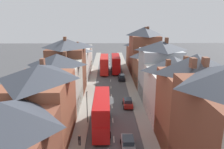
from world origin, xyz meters
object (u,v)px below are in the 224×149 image
at_px(double_decker_bus_lead, 102,112).
at_px(car_near_blue, 128,143).
at_px(double_decker_bus_far_approaching, 116,63).
at_px(car_near_silver, 128,103).
at_px(car_parked_left_a, 122,77).
at_px(double_decker_bus_mid_street, 104,64).
at_px(street_lamp, 87,105).
at_px(pedestrian_near_right, 79,139).

height_order(double_decker_bus_lead, car_near_blue, double_decker_bus_lead).
xyz_separation_m(double_decker_bus_far_approaching, car_near_blue, (0.01, -42.11, -1.96)).
bearing_deg(double_decker_bus_far_approaching, car_near_silver, -87.31).
bearing_deg(double_decker_bus_lead, car_parked_left_a, 79.74).
bearing_deg(car_parked_left_a, double_decker_bus_lead, -100.26).
relative_size(double_decker_bus_lead, car_near_silver, 2.67).
distance_m(double_decker_bus_mid_street, street_lamp, 33.48).
xyz_separation_m(double_decker_bus_lead, double_decker_bus_mid_street, (0.00, 35.26, 0.00)).
xyz_separation_m(double_decker_bus_lead, car_near_silver, (4.91, 8.46, -1.98)).
xyz_separation_m(double_decker_bus_lead, street_lamp, (-2.44, 1.88, 0.43)).
distance_m(double_decker_bus_mid_street, car_near_blue, 41.22).
bearing_deg(car_near_silver, car_parked_left_a, 90.00).
height_order(car_near_silver, street_lamp, street_lamp).
xyz_separation_m(double_decker_bus_far_approaching, car_parked_left_a, (1.31, -9.25, -1.99)).
xyz_separation_m(double_decker_bus_lead, car_near_blue, (3.61, -5.75, -1.96)).
bearing_deg(car_near_blue, double_decker_bus_mid_street, 95.03).
relative_size(double_decker_bus_far_approaching, car_parked_left_a, 2.55).
bearing_deg(double_decker_bus_far_approaching, car_near_blue, -89.99).
distance_m(double_decker_bus_lead, double_decker_bus_mid_street, 35.26).
bearing_deg(car_near_silver, pedestrian_near_right, -120.25).
bearing_deg(double_decker_bus_lead, double_decker_bus_mid_street, 90.00).
distance_m(double_decker_bus_lead, car_parked_left_a, 27.62).
relative_size(double_decker_bus_far_approaching, street_lamp, 1.96).
relative_size(car_near_silver, pedestrian_near_right, 2.52).
relative_size(double_decker_bus_mid_street, car_near_blue, 2.66).
bearing_deg(street_lamp, pedestrian_near_right, -94.12).
xyz_separation_m(double_decker_bus_far_approaching, car_near_silver, (1.31, -27.90, -1.98)).
height_order(double_decker_bus_lead, pedestrian_near_right, double_decker_bus_lead).
bearing_deg(street_lamp, car_parked_left_a, 73.76).
height_order(double_decker_bus_lead, car_parked_left_a, double_decker_bus_lead).
bearing_deg(car_parked_left_a, pedestrian_near_right, -103.73).
relative_size(double_decker_bus_far_approaching, car_near_silver, 2.67).
bearing_deg(double_decker_bus_lead, pedestrian_near_right, -120.45).
bearing_deg(car_parked_left_a, street_lamp, -106.24).
bearing_deg(car_parked_left_a, car_near_silver, -90.00).
bearing_deg(pedestrian_near_right, double_decker_bus_lead, 59.55).
height_order(car_near_blue, street_lamp, street_lamp).
bearing_deg(pedestrian_near_right, double_decker_bus_far_approaching, 81.02).
relative_size(double_decker_bus_lead, car_parked_left_a, 2.55).
relative_size(car_parked_left_a, street_lamp, 0.77).
bearing_deg(street_lamp, double_decker_bus_mid_street, 85.82).
distance_m(double_decker_bus_far_approaching, car_near_silver, 28.00).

